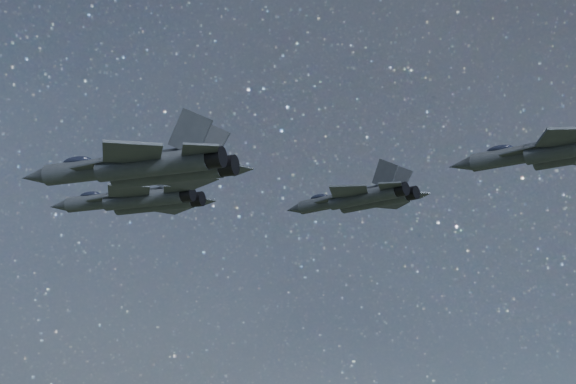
% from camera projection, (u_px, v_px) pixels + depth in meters
% --- Properties ---
extents(jet_lead, '(18.26, 12.96, 4.64)m').
position_uv_depth(jet_lead, '(137.00, 200.00, 89.13)').
color(jet_lead, '#2C3237').
extents(jet_left, '(17.43, 11.58, 4.43)m').
position_uv_depth(jet_left, '(359.00, 198.00, 94.26)').
color(jet_left, '#2C3237').
extents(jet_right, '(19.02, 13.52, 4.84)m').
position_uv_depth(jet_right, '(143.00, 167.00, 66.59)').
color(jet_right, '#2C3237').
extents(jet_slot, '(17.55, 11.90, 4.41)m').
position_uv_depth(jet_slot, '(564.00, 150.00, 71.06)').
color(jet_slot, '#2C3237').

